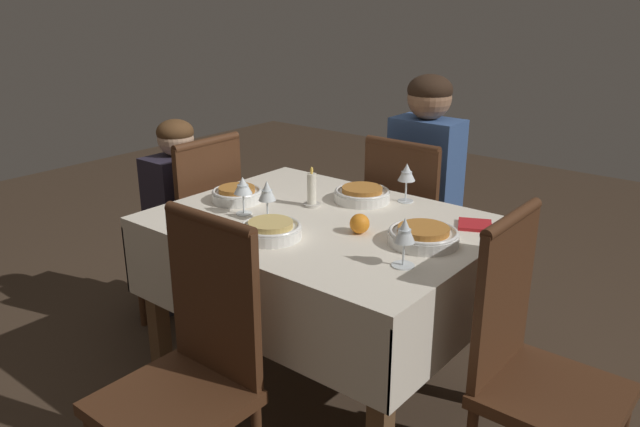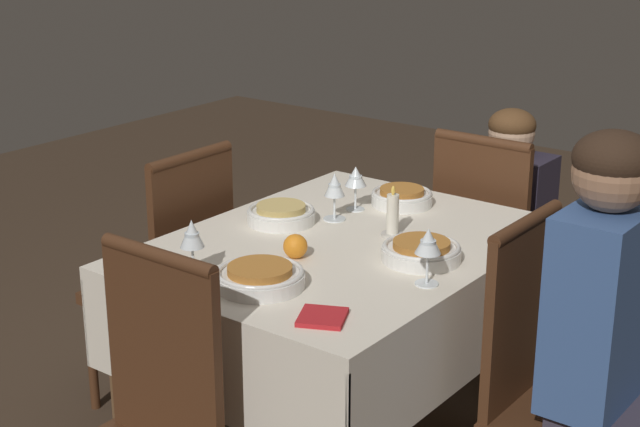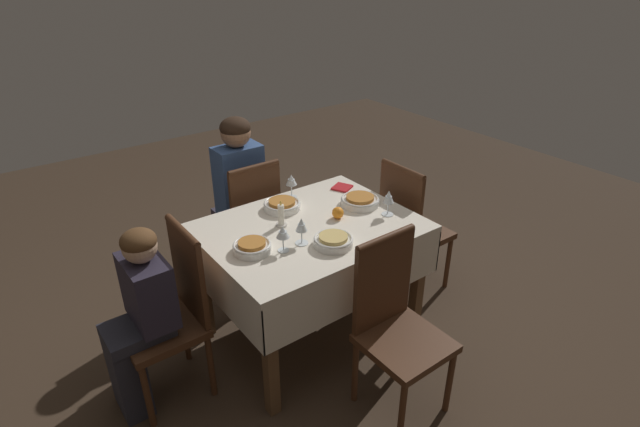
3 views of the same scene
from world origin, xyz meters
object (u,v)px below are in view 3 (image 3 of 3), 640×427
(dining_table, at_px, (310,243))
(wine_glass_south, at_px, (291,181))
(napkin_red_folded, at_px, (342,187))
(wine_glass_west, at_px, (389,198))
(chair_west, at_px, (410,225))
(person_child_dark, at_px, (139,315))
(wine_glass_north, at_px, (301,226))
(bowl_west, at_px, (360,200))
(bowl_south, at_px, (282,205))
(orange_fruit, at_px, (338,213))
(person_adult_denim, at_px, (237,190))
(candle_centerpiece, at_px, (281,217))
(chair_south, at_px, (250,221))
(wine_glass_east, at_px, (283,233))
(bowl_east, at_px, (252,247))
(chair_east, at_px, (173,309))
(bowl_north, at_px, (333,240))
(chair_north, at_px, (396,321))

(dining_table, relative_size, wine_glass_south, 7.63)
(napkin_red_folded, bearing_deg, wine_glass_west, 87.55)
(chair_west, bearing_deg, dining_table, 88.96)
(person_child_dark, distance_m, wine_glass_north, 0.89)
(person_child_dark, bearing_deg, bowl_west, 88.02)
(bowl_south, distance_m, napkin_red_folded, 0.46)
(chair_west, distance_m, orange_fruit, 0.68)
(person_adult_denim, bearing_deg, candle_centerpiece, 81.76)
(chair_south, relative_size, person_adult_denim, 0.79)
(wine_glass_east, relative_size, candle_centerpiece, 0.92)
(bowl_east, bearing_deg, candle_centerpiece, -152.66)
(person_adult_denim, bearing_deg, bowl_east, 66.75)
(bowl_south, xyz_separation_m, napkin_red_folded, (-0.46, -0.02, -0.02))
(wine_glass_south, xyz_separation_m, bowl_east, (0.51, 0.40, -0.08))
(chair_south, xyz_separation_m, napkin_red_folded, (-0.47, 0.38, 0.26))
(chair_east, distance_m, bowl_south, 0.85)
(person_child_dark, bearing_deg, wine_glass_south, 104.67)
(bowl_north, relative_size, napkin_red_folded, 1.39)
(chair_east, relative_size, bowl_south, 4.34)
(chair_south, distance_m, wine_glass_south, 0.49)
(chair_west, relative_size, wine_glass_north, 6.38)
(person_adult_denim, height_order, wine_glass_west, person_adult_denim)
(orange_fruit, height_order, napkin_red_folded, orange_fruit)
(chair_east, bearing_deg, person_child_dark, -90.00)
(wine_glass_south, xyz_separation_m, orange_fruit, (-0.06, 0.38, -0.08))
(wine_glass_west, height_order, candle_centerpiece, candle_centerpiece)
(bowl_east, bearing_deg, wine_glass_east, 145.02)
(bowl_south, bearing_deg, bowl_north, 88.59)
(chair_north, height_order, chair_west, same)
(chair_west, bearing_deg, bowl_west, 83.89)
(chair_west, distance_m, wine_glass_west, 0.53)
(person_child_dark, relative_size, orange_fruit, 14.76)
(wine_glass_south, distance_m, candle_centerpiece, 0.37)
(bowl_east, height_order, napkin_red_folded, bowl_east)
(person_child_dark, bearing_deg, person_adult_denim, 128.05)
(person_child_dark, distance_m, orange_fruit, 1.16)
(napkin_red_folded, bearing_deg, chair_west, 139.99)
(bowl_east, relative_size, wine_glass_east, 1.38)
(person_child_dark, relative_size, candle_centerpiece, 6.50)
(chair_east, distance_m, wine_glass_east, 0.67)
(wine_glass_west, distance_m, orange_fruit, 0.30)
(orange_fruit, bearing_deg, wine_glass_west, 151.82)
(chair_south, xyz_separation_m, wine_glass_south, (-0.14, 0.30, 0.36))
(chair_west, bearing_deg, chair_east, 86.75)
(bowl_east, bearing_deg, bowl_west, -174.56)
(person_adult_denim, xyz_separation_m, wine_glass_south, (-0.14, 0.45, 0.19))
(chair_east, distance_m, candle_centerpiece, 0.73)
(chair_south, distance_m, wine_glass_east, 0.90)
(bowl_east, height_order, bowl_north, same)
(bowl_north, relative_size, wine_glass_west, 1.36)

